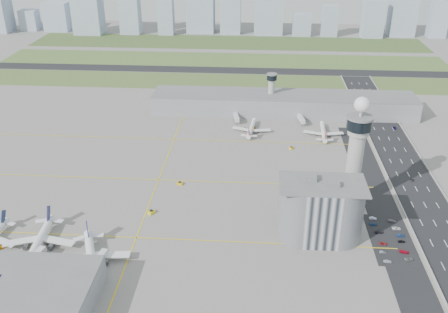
# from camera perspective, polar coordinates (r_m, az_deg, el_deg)

# --- Properties ---
(ground) EXTENTS (1000.00, 1000.00, 0.00)m
(ground) POSITION_cam_1_polar(r_m,az_deg,el_deg) (278.28, -0.51, -5.99)
(ground) COLOR gray
(grass_strip_0) EXTENTS (480.00, 50.00, 0.08)m
(grass_strip_0) POSITION_cam_1_polar(r_m,az_deg,el_deg) (484.08, -0.78, 8.58)
(grass_strip_0) COLOR #475E2C
(grass_strip_0) RESTS_ON ground
(grass_strip_1) EXTENTS (480.00, 60.00, 0.08)m
(grass_strip_1) POSITION_cam_1_polar(r_m,az_deg,el_deg) (555.65, -0.13, 10.97)
(grass_strip_1) COLOR #526A32
(grass_strip_1) RESTS_ON ground
(grass_strip_2) EXTENTS (480.00, 70.00, 0.08)m
(grass_strip_2) POSITION_cam_1_polar(r_m,az_deg,el_deg) (632.87, 0.41, 12.92)
(grass_strip_2) COLOR #3D5528
(grass_strip_2) RESTS_ON ground
(runway) EXTENTS (480.00, 22.00, 0.10)m
(runway) POSITION_cam_1_polar(r_m,az_deg,el_deg) (519.26, -0.44, 9.84)
(runway) COLOR black
(runway) RESTS_ON ground
(highway) EXTENTS (28.00, 500.00, 0.10)m
(highway) POSITION_cam_1_polar(r_m,az_deg,el_deg) (293.73, 22.61, -6.38)
(highway) COLOR black
(highway) RESTS_ON ground
(barrier_left) EXTENTS (0.60, 500.00, 1.20)m
(barrier_left) POSITION_cam_1_polar(r_m,az_deg,el_deg) (289.17, 19.99, -6.30)
(barrier_left) COLOR #9E9E99
(barrier_left) RESTS_ON ground
(landside_road) EXTENTS (18.00, 260.00, 0.08)m
(landside_road) POSITION_cam_1_polar(r_m,az_deg,el_deg) (278.44, 18.28, -7.50)
(landside_road) COLOR black
(landside_road) RESTS_ON ground
(parking_lot) EXTENTS (20.00, 44.00, 0.10)m
(parking_lot) POSITION_cam_1_polar(r_m,az_deg,el_deg) (268.38, 18.42, -8.92)
(parking_lot) COLOR black
(parking_lot) RESTS_ON ground
(taxiway_line_h_0) EXTENTS (260.00, 0.60, 0.01)m
(taxiway_line_h_0) POSITION_cam_1_polar(r_m,az_deg,el_deg) (259.70, -9.99, -9.13)
(taxiway_line_h_0) COLOR yellow
(taxiway_line_h_0) RESTS_ON ground
(taxiway_line_h_1) EXTENTS (260.00, 0.60, 0.01)m
(taxiway_line_h_1) POSITION_cam_1_polar(r_m,az_deg,el_deg) (308.99, -7.49, -2.67)
(taxiway_line_h_1) COLOR yellow
(taxiway_line_h_1) RESTS_ON ground
(taxiway_line_h_2) EXTENTS (260.00, 0.60, 0.01)m
(taxiway_line_h_2) POSITION_cam_1_polar(r_m,az_deg,el_deg) (361.53, -5.72, 1.97)
(taxiway_line_h_2) COLOR yellow
(taxiway_line_h_2) RESTS_ON ground
(taxiway_line_v) EXTENTS (0.60, 260.00, 0.01)m
(taxiway_line_v) POSITION_cam_1_polar(r_m,az_deg,el_deg) (308.99, -7.49, -2.67)
(taxiway_line_v) COLOR yellow
(taxiway_line_v) RESTS_ON ground
(control_tower) EXTENTS (14.00, 14.00, 64.50)m
(control_tower) POSITION_cam_1_polar(r_m,az_deg,el_deg) (272.76, 14.85, 0.75)
(control_tower) COLOR #ADAAA5
(control_tower) RESTS_ON ground
(secondary_tower) EXTENTS (8.60, 8.60, 31.90)m
(secondary_tower) POSITION_cam_1_polar(r_m,az_deg,el_deg) (405.57, 5.43, 7.63)
(secondary_tower) COLOR #ADAAA5
(secondary_tower) RESTS_ON ground
(admin_building) EXTENTS (42.00, 24.00, 33.50)m
(admin_building) POSITION_cam_1_polar(r_m,az_deg,el_deg) (253.01, 10.96, -6.09)
(admin_building) COLOR #B2B2B7
(admin_building) RESTS_ON ground
(terminal_pier) EXTENTS (210.00, 32.00, 15.80)m
(terminal_pier) POSITION_cam_1_polar(r_m,az_deg,el_deg) (407.75, 6.78, 6.04)
(terminal_pier) COLOR gray
(terminal_pier) RESTS_ON ground
(airplane_near_b) EXTENTS (39.41, 45.23, 11.87)m
(airplane_near_b) POSITION_cam_1_polar(r_m,az_deg,el_deg) (261.91, -20.52, -8.70)
(airplane_near_b) COLOR white
(airplane_near_b) RESTS_ON ground
(airplane_near_c) EXTENTS (49.96, 53.58, 12.07)m
(airplane_near_c) POSITION_cam_1_polar(r_m,az_deg,el_deg) (242.68, -14.98, -10.84)
(airplane_near_c) COLOR white
(airplane_near_c) RESTS_ON ground
(airplane_far_a) EXTENTS (32.83, 37.39, 9.63)m
(airplane_far_a) POSITION_cam_1_polar(r_m,az_deg,el_deg) (371.17, 3.17, 3.56)
(airplane_far_a) COLOR white
(airplane_far_a) RESTS_ON ground
(airplane_far_b) EXTENTS (30.94, 35.94, 9.73)m
(airplane_far_b) POSITION_cam_1_polar(r_m,az_deg,el_deg) (371.76, 11.32, 3.11)
(airplane_far_b) COLOR white
(airplane_far_b) RESTS_ON ground
(jet_bridge_near_1) EXTENTS (5.39, 14.31, 5.70)m
(jet_bridge_near_1) POSITION_cam_1_polar(r_m,az_deg,el_deg) (248.71, -21.59, -11.87)
(jet_bridge_near_1) COLOR silver
(jet_bridge_near_1) RESTS_ON ground
(jet_bridge_near_2) EXTENTS (5.39, 14.31, 5.70)m
(jet_bridge_near_2) POSITION_cam_1_polar(r_m,az_deg,el_deg) (237.99, -14.88, -12.65)
(jet_bridge_near_2) COLOR silver
(jet_bridge_near_2) RESTS_ON ground
(jet_bridge_far_0) EXTENTS (5.39, 14.31, 5.70)m
(jet_bridge_far_0) POSITION_cam_1_polar(r_m,az_deg,el_deg) (394.48, 1.29, 4.72)
(jet_bridge_far_0) COLOR silver
(jet_bridge_far_0) RESTS_ON ground
(jet_bridge_far_1) EXTENTS (5.39, 14.31, 5.70)m
(jet_bridge_far_1) POSITION_cam_1_polar(r_m,az_deg,el_deg) (395.49, 8.56, 4.48)
(jet_bridge_far_1) COLOR silver
(jet_bridge_far_1) RESTS_ON ground
(tug_0) EXTENTS (3.41, 3.59, 1.72)m
(tug_0) POSITION_cam_1_polar(r_m,az_deg,el_deg) (271.69, -23.94, -9.32)
(tug_0) COLOR orange
(tug_0) RESTS_ON ground
(tug_1) EXTENTS (3.73, 3.59, 1.79)m
(tug_1) POSITION_cam_1_polar(r_m,az_deg,el_deg) (264.38, -20.47, -9.67)
(tug_1) COLOR orange
(tug_1) RESTS_ON ground
(tug_2) EXTENTS (4.16, 4.44, 2.13)m
(tug_2) POSITION_cam_1_polar(r_m,az_deg,el_deg) (276.59, -8.30, -6.27)
(tug_2) COLOR yellow
(tug_2) RESTS_ON ground
(tug_3) EXTENTS (3.56, 2.71, 1.89)m
(tug_3) POSITION_cam_1_polar(r_m,az_deg,el_deg) (302.15, -5.08, -3.05)
(tug_3) COLOR #EEB009
(tug_3) RESTS_ON ground
(tug_4) EXTENTS (2.94, 3.60, 1.81)m
(tug_4) POSITION_cam_1_polar(r_m,az_deg,el_deg) (377.32, 3.48, 3.30)
(tug_4) COLOR orange
(tug_4) RESTS_ON ground
(tug_5) EXTENTS (3.40, 3.61, 1.73)m
(tug_5) POSITION_cam_1_polar(r_m,az_deg,el_deg) (348.04, 7.71, 1.00)
(tug_5) COLOR yellow
(tug_5) RESTS_ON ground
(car_lot_0) EXTENTS (3.79, 1.60, 1.28)m
(car_lot_0) POSITION_cam_1_polar(r_m,az_deg,el_deg) (252.04, 18.18, -11.29)
(car_lot_0) COLOR silver
(car_lot_0) RESTS_ON ground
(car_lot_1) EXTENTS (3.36, 1.32, 1.09)m
(car_lot_1) POSITION_cam_1_polar(r_m,az_deg,el_deg) (257.34, 17.70, -10.36)
(car_lot_1) COLOR slate
(car_lot_1) RESTS_ON ground
(car_lot_2) EXTENTS (4.07, 2.17, 1.09)m
(car_lot_2) POSITION_cam_1_polar(r_m,az_deg,el_deg) (263.18, 17.72, -9.45)
(car_lot_2) COLOR #A7262C
(car_lot_2) RESTS_ON ground
(car_lot_3) EXTENTS (4.58, 2.24, 1.28)m
(car_lot_3) POSITION_cam_1_polar(r_m,az_deg,el_deg) (270.88, 17.32, -8.23)
(car_lot_3) COLOR #242229
(car_lot_3) RESTS_ON ground
(car_lot_4) EXTENTS (3.89, 1.87, 1.28)m
(car_lot_4) POSITION_cam_1_polar(r_m,az_deg,el_deg) (276.12, 16.69, -7.41)
(car_lot_4) COLOR navy
(car_lot_4) RESTS_ON ground
(car_lot_5) EXTENTS (4.06, 1.74, 1.30)m
(car_lot_5) POSITION_cam_1_polar(r_m,az_deg,el_deg) (280.75, 16.64, -6.78)
(car_lot_5) COLOR white
(car_lot_5) RESTS_ON ground
(car_lot_6) EXTENTS (4.35, 2.44, 1.15)m
(car_lot_6) POSITION_cam_1_polar(r_m,az_deg,el_deg) (256.74, 20.37, -10.93)
(car_lot_6) COLOR gray
(car_lot_6) RESTS_ON ground
(car_lot_7) EXTENTS (4.71, 2.55, 1.29)m
(car_lot_7) POSITION_cam_1_polar(r_m,az_deg,el_deg) (260.69, 19.89, -10.19)
(car_lot_7) COLOR #B30A21
(car_lot_7) RESTS_ON ground
(car_lot_8) EXTENTS (3.41, 1.53, 1.14)m
(car_lot_8) POSITION_cam_1_polar(r_m,az_deg,el_deg) (267.61, 19.63, -9.12)
(car_lot_8) COLOR black
(car_lot_8) RESTS_ON ground
(car_lot_9) EXTENTS (4.02, 1.47, 1.32)m
(car_lot_9) POSITION_cam_1_polar(r_m,az_deg,el_deg) (271.59, 19.54, -8.50)
(car_lot_9) COLOR navy
(car_lot_9) RESTS_ON ground
(car_lot_10) EXTENTS (4.72, 2.27, 1.30)m
(car_lot_10) POSITION_cam_1_polar(r_m,az_deg,el_deg) (276.41, 19.12, -7.77)
(car_lot_10) COLOR white
(car_lot_10) RESTS_ON ground
(car_lot_11) EXTENTS (4.70, 2.40, 1.31)m
(car_lot_11) POSITION_cam_1_polar(r_m,az_deg,el_deg) (281.74, 18.66, -6.98)
(car_lot_11) COLOR gray
(car_lot_11) RESTS_ON ground
(car_hw_1) EXTENTS (1.54, 3.40, 1.08)m
(car_hw_1) POSITION_cam_1_polar(r_m,az_deg,el_deg) (326.25, 20.72, -2.52)
(car_hw_1) COLOR black
(car_hw_1) RESTS_ON ground
(car_hw_2) EXTENTS (2.43, 4.69, 1.26)m
(car_hw_2) POSITION_cam_1_polar(r_m,az_deg,el_deg) (398.44, 18.90, 3.11)
(car_hw_2) COLOR #12104C
(car_hw_2) RESTS_ON ground
(car_hw_4) EXTENTS (2.01, 3.74, 1.21)m
(car_hw_4) POSITION_cam_1_polar(r_m,az_deg,el_deg) (449.17, 15.33, 6.24)
(car_hw_4) COLOR gray
(car_hw_4) RESTS_ON ground
(skyline_bldg_2) EXTENTS (22.81, 18.25, 26.79)m
(skyline_bldg_2) POSITION_cam_1_polar(r_m,az_deg,el_deg) (745.32, -21.33, 14.33)
(skyline_bldg_2) COLOR #9EADC1
(skyline_bldg_2) RESTS_ON ground
(skyline_bldg_3) EXTENTS (32.30, 25.84, 36.93)m
(skyline_bldg_3) POSITION_cam_1_polar(r_m,az_deg,el_deg) (730.22, -18.51, 14.94)
(skyline_bldg_3) COLOR #9EADC1
(skyline_bldg_3) RESTS_ON ground
(skyline_bldg_4) EXTENTS (35.81, 28.65, 60.36)m
(skyline_bldg_4) POSITION_cam_1_polar(r_m,az_deg,el_deg) (696.59, -15.32, 15.83)
(skyline_bldg_4) COLOR #9EADC1
(skyline_bldg_4) RESTS_ON ground
(skyline_bldg_5) EXTENTS (25.49, 20.39, 66.89)m
(skyline_bldg_5) POSITION_cam_1_polar(r_m,az_deg,el_deg) (684.80, -10.75, 16.39)
(skyline_bldg_5) COLOR #9EADC1
(skyline_bldg_5) RESTS_ON ground
(skyline_bldg_6) EXTENTS (20.04, 16.03, 45.20)m
(skyline_bldg_6) POSITION_cam_1_polar(r_m,az_deg,el_deg) (674.91, -6.66, 15.58)
(skyline_bldg_6) COLOR #9EADC1
(skyline_bldg_6) RESTS_ON ground
(skyline_bldg_7) EXTENTS (35.76, 28.61, 61.22)m
(skyline_bldg_7) POSITION_cam_1_polar(r_m,az_deg,el_deg) (685.55, -2.70, 16.57)
(skyline_bldg_7) COLOR #9EADC1
(skyline_bldg_7) RESTS_ON ground
(skyline_bldg_8) EXTENTS (26.33, 21.06, 83.39)m
(skyline_bldg_8) POSITION_cam_1_polar(r_m,az_deg,el_deg) (675.02, 0.77, 17.39)
(skyline_bldg_8) COLOR #9EADC1
(skyline_bldg_8) RESTS_ON ground
(skyline_bldg_9) EXTENTS (36.96, 29.57, 62.11)m
(skyline_bldg_9) POSITION_cam_1_polar(r_m,az_deg,el_deg) (676.56, 5.15, 16.40)
(skyline_bldg_9) COLOR #9EADC1
(skyline_bldg_9) RESTS_ON ground
(skyline_bldg_10) EXTENTS (23.01, 18.41, 27.75)m
(skyline_bldg_10) POSITION_cam_1_polar(r_m,az_deg,el_deg) (673.42, 8.88, 14.66)
(skyline_bldg_10) COLOR #9EADC1
(skyline_bldg_10) RESTS_ON ground
(skyline_bldg_11) EXTENTS (20.22, 16.18, 38.97)m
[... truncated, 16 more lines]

